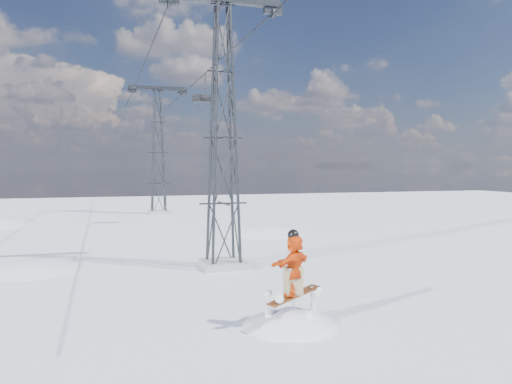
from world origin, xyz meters
TOP-DOWN VIEW (x-y plane):
  - ground at (0.00, 0.00)m, footprint 120.00×120.00m
  - snow_terrain at (-4.77, 21.24)m, footprint 39.00×37.00m
  - lift_tower_near at (0.80, 8.00)m, footprint 5.20×1.80m
  - lift_tower_far at (0.80, 33.00)m, footprint 5.20×1.80m
  - haul_cables at (0.80, 19.50)m, footprint 4.46×51.00m
  - lift_chair_mid at (3.00, 22.56)m, footprint 1.82×0.52m

SIDE VIEW (x-z plane):
  - snow_terrain at x=-4.77m, z-range -20.59..1.41m
  - ground at x=0.00m, z-range 0.00..0.00m
  - lift_tower_near at x=0.80m, z-range -0.24..11.18m
  - lift_tower_far at x=0.80m, z-range -0.24..11.18m
  - lift_chair_mid at x=3.00m, z-range 7.92..10.17m
  - haul_cables at x=0.80m, z-range 10.82..10.88m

